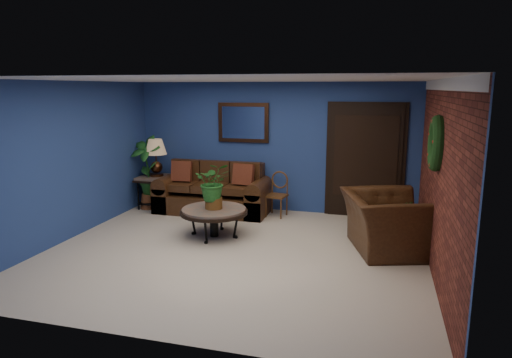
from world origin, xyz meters
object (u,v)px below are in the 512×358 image
(sofa, at_px, (214,195))
(armchair, at_px, (386,223))
(coffee_table, at_px, (214,212))
(end_table, at_px, (157,183))
(table_lamp, at_px, (156,153))
(side_chair, at_px, (278,191))

(sofa, bearing_deg, armchair, -23.45)
(coffee_table, relative_size, armchair, 0.83)
(sofa, height_order, coffee_table, sofa)
(coffee_table, bearing_deg, end_table, 140.65)
(end_table, distance_m, table_lamp, 0.62)
(side_chair, distance_m, armchair, 2.44)
(sofa, xyz_separation_m, table_lamp, (-1.21, -0.03, 0.79))
(coffee_table, height_order, armchair, armchair)
(sofa, xyz_separation_m, side_chair, (1.27, 0.03, 0.15))
(end_table, relative_size, table_lamp, 0.98)
(sofa, bearing_deg, side_chair, 1.32)
(coffee_table, xyz_separation_m, side_chair, (0.73, 1.50, 0.06))
(table_lamp, xyz_separation_m, side_chair, (2.48, 0.06, -0.64))
(table_lamp, bearing_deg, coffee_table, -39.35)
(end_table, height_order, table_lamp, table_lamp)
(sofa, bearing_deg, table_lamp, -178.49)
(sofa, relative_size, armchair, 1.65)
(table_lamp, height_order, side_chair, table_lamp)
(coffee_table, xyz_separation_m, armchair, (2.70, 0.06, 0.01))
(table_lamp, distance_m, side_chair, 2.56)
(sofa, height_order, armchair, sofa)
(end_table, relative_size, side_chair, 0.84)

